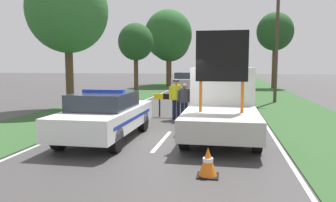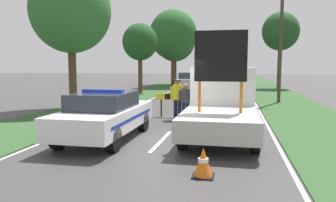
{
  "view_description": "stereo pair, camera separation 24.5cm",
  "coord_description": "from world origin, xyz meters",
  "px_view_note": "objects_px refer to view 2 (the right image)",
  "views": [
    {
      "loc": [
        1.96,
        -10.19,
        2.34
      ],
      "look_at": [
        -0.06,
        0.97,
        1.1
      ],
      "focal_mm": 35.0,
      "sensor_mm": 36.0,
      "label": 1
    },
    {
      "loc": [
        2.2,
        -10.14,
        2.34
      ],
      "look_at": [
        -0.06,
        0.97,
        1.1
      ],
      "focal_mm": 35.0,
      "sensor_mm": 36.0,
      "label": 2
    }
  ],
  "objects_px": {
    "roadside_tree_mid_left": "(281,32)",
    "police_officer": "(178,96)",
    "pedestrian_civilian": "(185,99)",
    "roadside_tree_near_right": "(173,35)",
    "traffic_cone_centre_front": "(203,162)",
    "roadside_tree_mid_right": "(140,42)",
    "roadside_tree_far_left": "(175,40)",
    "road_barrier": "(183,98)",
    "police_car": "(105,115)",
    "traffic_cone_near_police": "(137,109)",
    "queued_car_sedan_black": "(226,86)",
    "queued_car_suv_grey": "(224,93)",
    "work_truck": "(222,102)",
    "queued_car_sedan_silver": "(190,81)",
    "utility_pole": "(281,34)",
    "roadside_tree_near_left": "(71,11)"
  },
  "relations": [
    {
      "from": "roadside_tree_mid_left",
      "to": "police_officer",
      "type": "bearing_deg",
      "value": -108.1
    },
    {
      "from": "pedestrian_civilian",
      "to": "roadside_tree_near_right",
      "type": "bearing_deg",
      "value": 81.23
    },
    {
      "from": "traffic_cone_centre_front",
      "to": "roadside_tree_mid_right",
      "type": "xyz_separation_m",
      "value": [
        -7.19,
        19.93,
        3.93
      ]
    },
    {
      "from": "roadside_tree_far_left",
      "to": "road_barrier",
      "type": "bearing_deg",
      "value": -78.77
    },
    {
      "from": "police_car",
      "to": "traffic_cone_near_police",
      "type": "height_order",
      "value": "police_car"
    },
    {
      "from": "traffic_cone_near_police",
      "to": "queued_car_sedan_black",
      "type": "bearing_deg",
      "value": 68.23
    },
    {
      "from": "pedestrian_civilian",
      "to": "traffic_cone_near_police",
      "type": "xyz_separation_m",
      "value": [
        -2.37,
        0.8,
        -0.6
      ]
    },
    {
      "from": "traffic_cone_centre_front",
      "to": "roadside_tree_mid_left",
      "type": "bearing_deg",
      "value": 79.85
    },
    {
      "from": "queued_car_suv_grey",
      "to": "roadside_tree_far_left",
      "type": "xyz_separation_m",
      "value": [
        -6.48,
        20.13,
        4.54
      ]
    },
    {
      "from": "traffic_cone_centre_front",
      "to": "work_truck",
      "type": "bearing_deg",
      "value": 87.45
    },
    {
      "from": "queued_car_sedan_silver",
      "to": "roadside_tree_near_right",
      "type": "height_order",
      "value": "roadside_tree_near_right"
    },
    {
      "from": "work_truck",
      "to": "queued_car_suv_grey",
      "type": "distance_m",
      "value": 7.31
    },
    {
      "from": "traffic_cone_near_police",
      "to": "utility_pole",
      "type": "xyz_separation_m",
      "value": [
        7.1,
        6.97,
        3.93
      ]
    },
    {
      "from": "queued_car_suv_grey",
      "to": "roadside_tree_mid_right",
      "type": "bearing_deg",
      "value": -48.08
    },
    {
      "from": "work_truck",
      "to": "police_officer",
      "type": "bearing_deg",
      "value": -53.65
    },
    {
      "from": "road_barrier",
      "to": "roadside_tree_mid_right",
      "type": "height_order",
      "value": "roadside_tree_mid_right"
    },
    {
      "from": "road_barrier",
      "to": "utility_pole",
      "type": "xyz_separation_m",
      "value": [
        4.97,
        6.79,
        3.4
      ]
    },
    {
      "from": "queued_car_sedan_silver",
      "to": "roadside_tree_far_left",
      "type": "xyz_separation_m",
      "value": [
        -3.06,
        9.12,
        4.42
      ]
    },
    {
      "from": "roadside_tree_near_right",
      "to": "roadside_tree_far_left",
      "type": "height_order",
      "value": "roadside_tree_near_right"
    },
    {
      "from": "work_truck",
      "to": "roadside_tree_near_right",
      "type": "relative_size",
      "value": 0.66
    },
    {
      "from": "police_car",
      "to": "road_barrier",
      "type": "bearing_deg",
      "value": 65.97
    },
    {
      "from": "police_car",
      "to": "roadside_tree_near_right",
      "type": "bearing_deg",
      "value": 91.55
    },
    {
      "from": "police_car",
      "to": "roadside_tree_far_left",
      "type": "height_order",
      "value": "roadside_tree_far_left"
    },
    {
      "from": "utility_pole",
      "to": "police_officer",
      "type": "bearing_deg",
      "value": -124.43
    },
    {
      "from": "work_truck",
      "to": "roadside_tree_near_right",
      "type": "bearing_deg",
      "value": -77.15
    },
    {
      "from": "queued_car_sedan_silver",
      "to": "queued_car_sedan_black",
      "type": "bearing_deg",
      "value": 120.42
    },
    {
      "from": "traffic_cone_near_police",
      "to": "roadside_tree_near_right",
      "type": "distance_m",
      "value": 21.16
    },
    {
      "from": "roadside_tree_far_left",
      "to": "traffic_cone_near_police",
      "type": "bearing_deg",
      "value": -83.75
    },
    {
      "from": "traffic_cone_centre_front",
      "to": "queued_car_suv_grey",
      "type": "bearing_deg",
      "value": 89.78
    },
    {
      "from": "work_truck",
      "to": "police_officer",
      "type": "distance_m",
      "value": 3.22
    },
    {
      "from": "queued_car_sedan_silver",
      "to": "roadside_tree_far_left",
      "type": "distance_m",
      "value": 10.59
    },
    {
      "from": "pedestrian_civilian",
      "to": "roadside_tree_far_left",
      "type": "distance_m",
      "value": 26.07
    },
    {
      "from": "work_truck",
      "to": "queued_car_sedan_black",
      "type": "height_order",
      "value": "work_truck"
    },
    {
      "from": "queued_car_sedan_black",
      "to": "roadside_tree_mid_left",
      "type": "xyz_separation_m",
      "value": [
        4.95,
        10.68,
        4.81
      ]
    },
    {
      "from": "road_barrier",
      "to": "queued_car_sedan_black",
      "type": "relative_size",
      "value": 0.61
    },
    {
      "from": "queued_car_sedan_silver",
      "to": "roadside_tree_mid_left",
      "type": "bearing_deg",
      "value": -149.64
    },
    {
      "from": "pedestrian_civilian",
      "to": "roadside_tree_mid_left",
      "type": "relative_size",
      "value": 0.21
    },
    {
      "from": "pedestrian_civilian",
      "to": "queued_car_suv_grey",
      "type": "relative_size",
      "value": 0.39
    },
    {
      "from": "police_officer",
      "to": "traffic_cone_centre_front",
      "type": "xyz_separation_m",
      "value": [
        1.78,
        -7.1,
        -0.72
      ]
    },
    {
      "from": "utility_pole",
      "to": "pedestrian_civilian",
      "type": "bearing_deg",
      "value": -121.31
    },
    {
      "from": "police_officer",
      "to": "queued_car_suv_grey",
      "type": "xyz_separation_m",
      "value": [
        1.83,
        4.77,
        -0.27
      ]
    },
    {
      "from": "queued_car_sedan_silver",
      "to": "utility_pole",
      "type": "height_order",
      "value": "utility_pole"
    },
    {
      "from": "queued_car_suv_grey",
      "to": "roadside_tree_far_left",
      "type": "height_order",
      "value": "roadside_tree_far_left"
    },
    {
      "from": "roadside_tree_near_left",
      "to": "roadside_tree_far_left",
      "type": "height_order",
      "value": "roadside_tree_far_left"
    },
    {
      "from": "work_truck",
      "to": "roadside_tree_near_right",
      "type": "xyz_separation_m",
      "value": [
        -6.1,
        23.42,
        4.44
      ]
    },
    {
      "from": "pedestrian_civilian",
      "to": "traffic_cone_near_police",
      "type": "bearing_deg",
      "value": 140.66
    },
    {
      "from": "traffic_cone_centre_front",
      "to": "queued_car_sedan_black",
      "type": "bearing_deg",
      "value": 89.91
    },
    {
      "from": "road_barrier",
      "to": "pedestrian_civilian",
      "type": "distance_m",
      "value": 1.02
    },
    {
      "from": "utility_pole",
      "to": "roadside_tree_mid_right",
      "type": "bearing_deg",
      "value": 153.0
    },
    {
      "from": "roadside_tree_mid_left",
      "to": "roadside_tree_far_left",
      "type": "relative_size",
      "value": 0.97
    }
  ]
}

